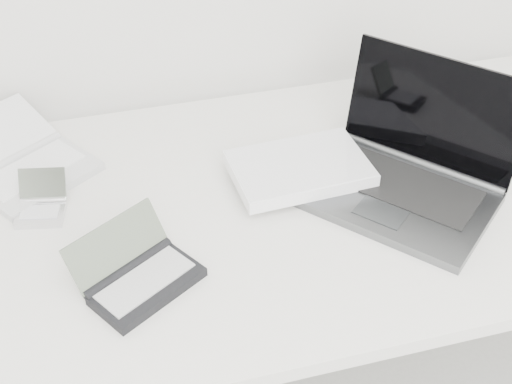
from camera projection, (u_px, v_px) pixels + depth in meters
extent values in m
cube|color=white|center=(265.00, 207.00, 1.41)|extent=(1.60, 0.80, 0.03)
cylinder|color=silver|center=(480.00, 183.00, 2.06)|extent=(0.04, 0.04, 0.70)
cube|color=#57595C|center=(395.00, 198.00, 1.40)|extent=(0.42, 0.43, 0.02)
cube|color=black|center=(403.00, 185.00, 1.41)|extent=(0.30, 0.31, 0.00)
cube|color=black|center=(434.00, 112.00, 1.41)|extent=(0.27, 0.30, 0.22)
cylinder|color=#57595C|center=(421.00, 163.00, 1.47)|extent=(0.25, 0.28, 0.02)
cube|color=#393D3F|center=(381.00, 212.00, 1.35)|extent=(0.11, 0.11, 0.00)
cube|color=white|center=(299.00, 169.00, 1.43)|extent=(0.28, 0.19, 0.03)
cube|color=white|center=(300.00, 163.00, 1.42)|extent=(0.27, 0.19, 0.00)
cube|color=silver|center=(38.00, 176.00, 1.45)|extent=(0.28, 0.25, 0.02)
cube|color=silver|center=(32.00, 169.00, 1.45)|extent=(0.22, 0.19, 0.00)
cylinder|color=silver|center=(15.00, 158.00, 1.49)|extent=(0.20, 0.14, 0.02)
cube|color=silver|center=(41.00, 215.00, 1.36)|extent=(0.10, 0.09, 0.01)
cube|color=#B4B5B9|center=(40.00, 212.00, 1.36)|extent=(0.08, 0.05, 0.00)
cube|color=gray|center=(42.00, 184.00, 1.38)|extent=(0.10, 0.06, 0.06)
cylinder|color=silver|center=(43.00, 201.00, 1.38)|extent=(0.09, 0.03, 0.01)
cube|color=black|center=(148.00, 286.00, 1.21)|extent=(0.21, 0.18, 0.02)
cube|color=#A2A2A2|center=(145.00, 281.00, 1.21)|extent=(0.18, 0.15, 0.00)
cube|color=#5C6755|center=(116.00, 246.00, 1.23)|extent=(0.19, 0.14, 0.08)
cylinder|color=black|center=(129.00, 268.00, 1.24)|extent=(0.17, 0.11, 0.02)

